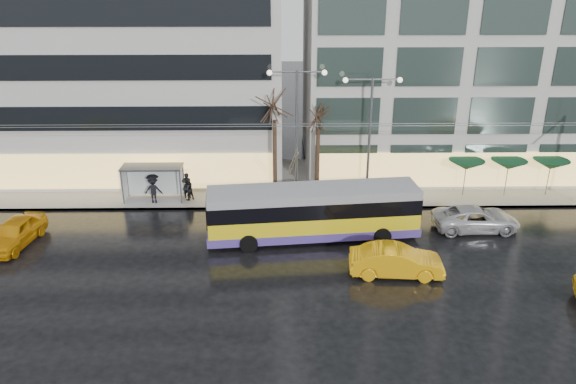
{
  "coord_description": "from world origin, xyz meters",
  "views": [
    {
      "loc": [
        0.86,
        -26.05,
        15.8
      ],
      "look_at": [
        1.32,
        5.0,
        2.94
      ],
      "focal_mm": 35.0,
      "sensor_mm": 36.0,
      "label": 1
    }
  ],
  "objects_px": {
    "street_lamp_near": "(297,117)",
    "taxi_a": "(15,233)",
    "bus_shelter": "(148,175)",
    "trolleybus": "(313,214)"
  },
  "relations": [
    {
      "from": "trolleybus",
      "to": "bus_shelter",
      "type": "distance_m",
      "value": 12.71
    },
    {
      "from": "bus_shelter",
      "to": "taxi_a",
      "type": "relative_size",
      "value": 0.88
    },
    {
      "from": "street_lamp_near",
      "to": "bus_shelter",
      "type": "bearing_deg",
      "value": -179.37
    },
    {
      "from": "street_lamp_near",
      "to": "taxi_a",
      "type": "height_order",
      "value": "street_lamp_near"
    },
    {
      "from": "street_lamp_near",
      "to": "taxi_a",
      "type": "xyz_separation_m",
      "value": [
        -16.95,
        -6.73,
        -5.18
      ]
    },
    {
      "from": "street_lamp_near",
      "to": "taxi_a",
      "type": "relative_size",
      "value": 1.89
    },
    {
      "from": "street_lamp_near",
      "to": "taxi_a",
      "type": "bearing_deg",
      "value": -158.36
    },
    {
      "from": "bus_shelter",
      "to": "taxi_a",
      "type": "bearing_deg",
      "value": -134.82
    },
    {
      "from": "street_lamp_near",
      "to": "taxi_a",
      "type": "distance_m",
      "value": 18.96
    },
    {
      "from": "trolleybus",
      "to": "taxi_a",
      "type": "height_order",
      "value": "trolleybus"
    }
  ]
}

